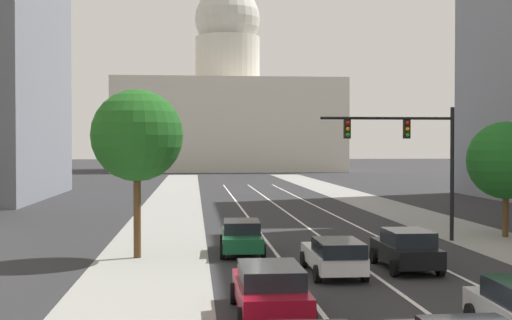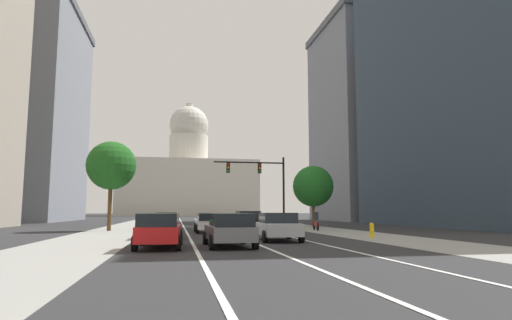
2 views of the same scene
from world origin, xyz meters
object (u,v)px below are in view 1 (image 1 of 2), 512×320
(car_green, at_px, (242,236))
(traffic_signal_mast, at_px, (412,146))
(street_tree_mid_right, at_px, (506,160))
(car_white, at_px, (334,255))
(street_tree_near_left, at_px, (137,136))
(car_crimson, at_px, (270,289))
(car_black, at_px, (406,249))
(capitol_building, at_px, (228,112))

(car_green, bearing_deg, traffic_signal_mast, -68.58)
(street_tree_mid_right, bearing_deg, car_white, -138.66)
(traffic_signal_mast, distance_m, street_tree_near_left, 14.10)
(car_green, distance_m, traffic_signal_mast, 10.27)
(street_tree_mid_right, bearing_deg, street_tree_near_left, -164.77)
(car_crimson, relative_size, street_tree_mid_right, 0.76)
(car_white, height_order, car_green, car_green)
(car_crimson, height_order, street_tree_near_left, street_tree_near_left)
(car_black, relative_size, car_crimson, 0.91)
(traffic_signal_mast, relative_size, street_tree_near_left, 0.95)
(capitol_building, height_order, car_green, capitol_building)
(capitol_building, height_order, car_black, capitol_building)
(car_black, height_order, traffic_signal_mast, traffic_signal_mast)
(capitol_building, distance_m, street_tree_mid_right, 102.11)
(capitol_building, bearing_deg, car_black, -89.21)
(car_black, xyz_separation_m, street_tree_mid_right, (8.29, 9.03, 3.26))
(capitol_building, xyz_separation_m, street_tree_mid_right, (9.82, -101.36, -7.56))
(capitol_building, xyz_separation_m, car_black, (1.53, -110.38, -10.82))
(car_white, xyz_separation_m, street_tree_mid_right, (11.35, 9.99, 3.32))
(car_white, relative_size, traffic_signal_mast, 0.67)
(street_tree_mid_right, bearing_deg, traffic_signal_mast, -168.16)
(capitol_building, height_order, car_crimson, capitol_building)
(car_crimson, bearing_deg, capitol_building, -2.37)
(capitol_building, relative_size, car_black, 10.14)
(capitol_building, distance_m, street_tree_near_left, 107.12)
(traffic_signal_mast, xyz_separation_m, street_tree_near_left, (-13.50, -4.02, 0.46))
(capitol_building, distance_m, car_black, 110.92)
(capitol_building, distance_m, car_crimson, 117.76)
(capitol_building, bearing_deg, street_tree_mid_right, -84.47)
(car_white, distance_m, traffic_signal_mast, 11.35)
(car_white, relative_size, car_crimson, 0.99)
(car_green, bearing_deg, street_tree_near_left, 103.41)
(car_black, bearing_deg, street_tree_near_left, 70.41)
(capitol_building, bearing_deg, car_crimson, -92.24)
(street_tree_mid_right, relative_size, street_tree_near_left, 0.84)
(street_tree_near_left, bearing_deg, car_crimson, -66.64)
(car_black, xyz_separation_m, car_crimson, (-6.12, -6.79, -0.04))
(car_white, bearing_deg, traffic_signal_mast, -33.24)
(traffic_signal_mast, bearing_deg, car_white, -123.51)
(car_crimson, distance_m, street_tree_near_left, 12.43)
(car_black, xyz_separation_m, traffic_signal_mast, (2.79, 7.87, 4.00))
(car_crimson, bearing_deg, car_white, -27.84)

